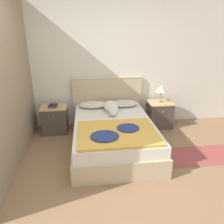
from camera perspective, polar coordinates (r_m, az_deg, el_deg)
name	(u,v)px	position (r m, az deg, el deg)	size (l,w,h in m)	color
ground_plane	(113,185)	(3.14, 0.19, -18.65)	(16.00, 16.00, 0.00)	#896647
wall_back	(100,66)	(4.60, -3.20, 11.87)	(9.00, 0.06, 2.55)	silver
wall_side_left	(13,79)	(3.69, -24.55, 7.75)	(0.06, 3.10, 2.55)	gray
bed	(113,135)	(3.88, 0.37, -5.95)	(1.39, 2.01, 0.50)	#C6B28E
headboard	(107,100)	(4.71, -1.23, 3.08)	(1.47, 0.06, 1.07)	#C6B28E
nightstand_left	(55,119)	(4.58, -14.69, -1.83)	(0.51, 0.43, 0.55)	#4C4238
nightstand_right	(160,114)	(4.79, 12.32, -0.59)	(0.51, 0.43, 0.55)	#4C4238
pillow_left	(93,105)	(4.45, -4.93, 1.96)	(0.57, 0.36, 0.12)	beige
pillow_right	(124,103)	(4.51, 3.07, 2.28)	(0.57, 0.36, 0.12)	beige
quilt	(117,133)	(3.32, 1.31, -5.44)	(1.19, 0.95, 0.08)	gold
dog	(111,107)	(4.21, -0.18, 1.28)	(0.29, 0.77, 0.19)	silver
book_stack	(53,106)	(4.47, -15.17, 1.60)	(0.17, 0.22, 0.04)	#703D7F
table_lamp	(161,89)	(4.64, 12.77, 5.97)	(0.23, 0.23, 0.37)	#9E7A4C
rug	(202,155)	(4.05, 22.49, -10.40)	(1.26, 0.61, 0.00)	#93423D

